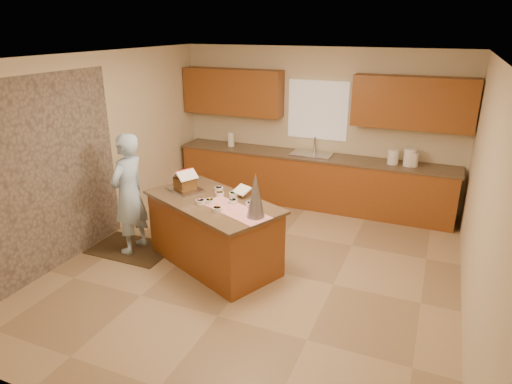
% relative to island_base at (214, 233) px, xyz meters
% --- Properties ---
extents(floor, '(5.50, 5.50, 0.00)m').
position_rel_island_base_xyz_m(floor, '(0.59, 0.08, -0.44)').
color(floor, tan).
rests_on(floor, ground).
extents(ceiling, '(5.50, 5.50, 0.00)m').
position_rel_island_base_xyz_m(ceiling, '(0.59, 0.08, 2.26)').
color(ceiling, silver).
rests_on(ceiling, floor).
extents(wall_back, '(5.50, 5.50, 0.00)m').
position_rel_island_base_xyz_m(wall_back, '(0.59, 2.83, 0.91)').
color(wall_back, beige).
rests_on(wall_back, floor).
extents(wall_front, '(5.50, 5.50, 0.00)m').
position_rel_island_base_xyz_m(wall_front, '(0.59, -2.67, 0.91)').
color(wall_front, beige).
rests_on(wall_front, floor).
extents(wall_left, '(5.50, 5.50, 0.00)m').
position_rel_island_base_xyz_m(wall_left, '(-1.91, 0.08, 0.91)').
color(wall_left, beige).
rests_on(wall_left, floor).
extents(wall_right, '(5.50, 5.50, 0.00)m').
position_rel_island_base_xyz_m(wall_right, '(3.09, 0.08, 0.91)').
color(wall_right, beige).
rests_on(wall_right, floor).
extents(stone_accent, '(0.00, 2.50, 2.50)m').
position_rel_island_base_xyz_m(stone_accent, '(-1.89, -0.72, 0.81)').
color(stone_accent, gray).
rests_on(stone_accent, wall_left).
extents(window_curtain, '(1.05, 0.03, 1.00)m').
position_rel_island_base_xyz_m(window_curtain, '(0.59, 2.80, 1.21)').
color(window_curtain, white).
rests_on(window_curtain, wall_back).
extents(back_counter_base, '(4.80, 0.60, 0.88)m').
position_rel_island_base_xyz_m(back_counter_base, '(0.59, 2.53, 0.00)').
color(back_counter_base, brown).
rests_on(back_counter_base, floor).
extents(back_counter_top, '(4.85, 0.63, 0.04)m').
position_rel_island_base_xyz_m(back_counter_top, '(0.59, 2.53, 0.46)').
color(back_counter_top, brown).
rests_on(back_counter_top, back_counter_base).
extents(upper_cabinet_left, '(1.85, 0.35, 0.80)m').
position_rel_island_base_xyz_m(upper_cabinet_left, '(-0.96, 2.65, 1.46)').
color(upper_cabinet_left, brown).
rests_on(upper_cabinet_left, wall_back).
extents(upper_cabinet_right, '(1.85, 0.35, 0.80)m').
position_rel_island_base_xyz_m(upper_cabinet_right, '(2.14, 2.65, 1.46)').
color(upper_cabinet_right, brown).
rests_on(upper_cabinet_right, wall_back).
extents(sink, '(0.70, 0.45, 0.12)m').
position_rel_island_base_xyz_m(sink, '(0.59, 2.53, 0.45)').
color(sink, silver).
rests_on(sink, back_counter_top).
extents(faucet, '(0.03, 0.03, 0.28)m').
position_rel_island_base_xyz_m(faucet, '(0.59, 2.71, 0.62)').
color(faucet, silver).
rests_on(faucet, back_counter_top).
extents(island_base, '(1.99, 1.55, 0.87)m').
position_rel_island_base_xyz_m(island_base, '(0.00, 0.00, 0.00)').
color(island_base, brown).
rests_on(island_base, floor).
extents(island_top, '(2.09, 1.66, 0.04)m').
position_rel_island_base_xyz_m(island_top, '(0.00, 0.00, 0.45)').
color(island_top, brown).
rests_on(island_top, island_base).
extents(table_runner, '(1.05, 0.74, 0.01)m').
position_rel_island_base_xyz_m(table_runner, '(0.40, -0.19, 0.48)').
color(table_runner, '#B90D13').
rests_on(table_runner, island_top).
extents(baking_tray, '(0.55, 0.50, 0.02)m').
position_rel_island_base_xyz_m(baking_tray, '(-0.52, 0.18, 0.49)').
color(baking_tray, silver).
rests_on(baking_tray, island_top).
extents(cookbook, '(0.27, 0.25, 0.09)m').
position_rel_island_base_xyz_m(cookbook, '(0.29, 0.28, 0.56)').
color(cookbook, white).
rests_on(cookbook, island_top).
extents(tinsel_tree, '(0.29, 0.29, 0.54)m').
position_rel_island_base_xyz_m(tinsel_tree, '(0.72, -0.28, 0.75)').
color(tinsel_tree, '#AFADBA').
rests_on(tinsel_tree, island_top).
extents(rug, '(1.15, 0.75, 0.01)m').
position_rel_island_base_xyz_m(rug, '(-1.28, -0.13, -0.43)').
color(rug, black).
rests_on(rug, floor).
extents(boy, '(0.42, 0.63, 1.70)m').
position_rel_island_base_xyz_m(boy, '(-1.23, -0.13, 0.42)').
color(boy, '#A6CBEC').
rests_on(boy, rug).
extents(canister_a, '(0.17, 0.17, 0.24)m').
position_rel_island_base_xyz_m(canister_a, '(1.95, 2.53, 0.60)').
color(canister_a, white).
rests_on(canister_a, back_counter_top).
extents(canister_b, '(0.19, 0.19, 0.28)m').
position_rel_island_base_xyz_m(canister_b, '(2.21, 2.53, 0.63)').
color(canister_b, white).
rests_on(canister_b, back_counter_top).
extents(canister_c, '(0.15, 0.15, 0.22)m').
position_rel_island_base_xyz_m(canister_c, '(2.26, 2.53, 0.59)').
color(canister_c, white).
rests_on(canister_c, back_counter_top).
extents(paper_towel, '(0.12, 0.12, 0.26)m').
position_rel_island_base_xyz_m(paper_towel, '(-0.95, 2.53, 0.61)').
color(paper_towel, white).
rests_on(paper_towel, back_counter_top).
extents(gingerbread_house, '(0.36, 0.36, 0.28)m').
position_rel_island_base_xyz_m(gingerbread_house, '(-0.52, 0.18, 0.60)').
color(gingerbread_house, brown).
rests_on(gingerbread_house, baking_tray).
extents(candy_bowls, '(0.74, 0.76, 0.05)m').
position_rel_island_base_xyz_m(candy_bowls, '(0.14, 0.03, 0.50)').
color(candy_bowls, purple).
rests_on(candy_bowls, island_top).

